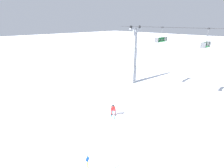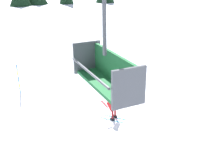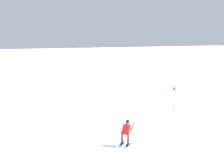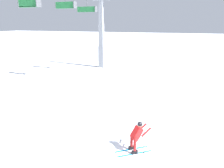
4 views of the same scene
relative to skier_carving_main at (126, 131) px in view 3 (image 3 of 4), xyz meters
name	(u,v)px [view 3 (image 3 of 4)]	position (x,y,z in m)	size (l,w,h in m)	color
ground_plane	(141,149)	(-0.87, -0.54, -0.88)	(260.00, 260.00, 0.00)	white
skier_carving_main	(126,131)	(0.00, 0.00, 0.00)	(1.51, 1.69, 1.66)	#198CCC
trail_marker_pole	(174,98)	(4.66, -6.67, 0.38)	(0.07, 0.28, 2.35)	blue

